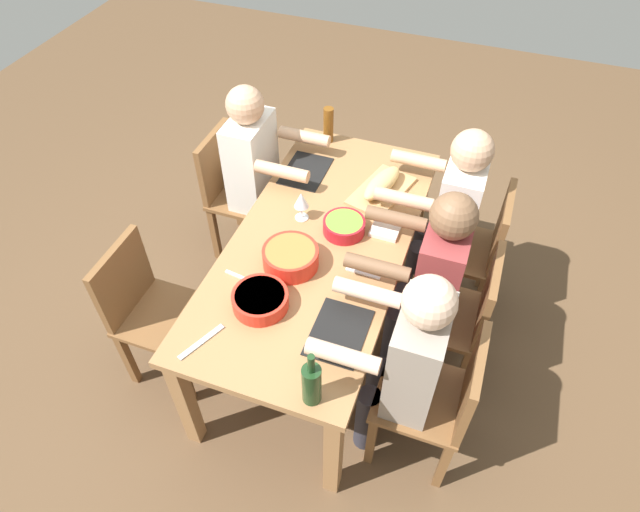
# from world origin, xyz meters

# --- Properties ---
(ground_plane) EXTENTS (8.00, 8.00, 0.00)m
(ground_plane) POSITION_xyz_m (0.00, 0.00, 0.00)
(ground_plane) COLOR brown
(dining_table) EXTENTS (1.80, 0.85, 0.74)m
(dining_table) POSITION_xyz_m (0.00, 0.00, 0.65)
(dining_table) COLOR #9E7044
(dining_table) RESTS_ON ground_plane
(chair_near_left) EXTENTS (0.40, 0.40, 0.85)m
(chair_near_left) POSITION_xyz_m (-0.49, -0.75, 0.48)
(chair_near_left) COLOR brown
(chair_near_left) RESTS_ON ground_plane
(diner_near_left) EXTENTS (0.41, 0.53, 1.20)m
(diner_near_left) POSITION_xyz_m (-0.49, -0.56, 0.70)
(diner_near_left) COLOR #2D2D38
(diner_near_left) RESTS_ON ground_plane
(chair_near_right) EXTENTS (0.40, 0.40, 0.85)m
(chair_near_right) POSITION_xyz_m (0.49, -0.75, 0.48)
(chair_near_right) COLOR brown
(chair_near_right) RESTS_ON ground_plane
(chair_far_center) EXTENTS (0.40, 0.40, 0.85)m
(chair_far_center) POSITION_xyz_m (0.00, 0.75, 0.48)
(chair_far_center) COLOR brown
(chair_far_center) RESTS_ON ground_plane
(diner_far_center) EXTENTS (0.41, 0.53, 1.20)m
(diner_far_center) POSITION_xyz_m (-0.00, 0.56, 0.70)
(diner_far_center) COLOR #2D2D38
(diner_far_center) RESTS_ON ground_plane
(chair_far_right) EXTENTS (0.40, 0.40, 0.85)m
(chair_far_right) POSITION_xyz_m (0.49, 0.75, 0.48)
(chair_far_right) COLOR brown
(chair_far_right) RESTS_ON ground_plane
(diner_far_right) EXTENTS (0.41, 0.53, 1.20)m
(diner_far_right) POSITION_xyz_m (0.49, 0.56, 0.70)
(diner_far_right) COLOR #2D2D38
(diner_far_right) RESTS_ON ground_plane
(chair_far_left) EXTENTS (0.40, 0.40, 0.85)m
(chair_far_left) POSITION_xyz_m (-0.49, 0.75, 0.48)
(chair_far_left) COLOR brown
(chair_far_left) RESTS_ON ground_plane
(diner_far_left) EXTENTS (0.41, 0.53, 1.20)m
(diner_far_left) POSITION_xyz_m (-0.49, 0.56, 0.70)
(diner_far_left) COLOR #2D2D38
(diner_far_left) RESTS_ON ground_plane
(serving_bowl_salad) EXTENTS (0.21, 0.21, 0.07)m
(serving_bowl_salad) POSITION_xyz_m (-0.10, 0.09, 0.78)
(serving_bowl_salad) COLOR #B21923
(serving_bowl_salad) RESTS_ON dining_table
(serving_bowl_fruit) EXTENTS (0.27, 0.27, 0.10)m
(serving_bowl_fruit) POSITION_xyz_m (0.20, -0.08, 0.80)
(serving_bowl_fruit) COLOR red
(serving_bowl_fruit) RESTS_ON dining_table
(serving_bowl_greens) EXTENTS (0.25, 0.25, 0.07)m
(serving_bowl_greens) POSITION_xyz_m (0.47, -0.11, 0.78)
(serving_bowl_greens) COLOR red
(serving_bowl_greens) RESTS_ON dining_table
(cutting_board) EXTENTS (0.44, 0.32, 0.02)m
(cutting_board) POSITION_xyz_m (-0.46, 0.19, 0.75)
(cutting_board) COLOR tan
(cutting_board) RESTS_ON dining_table
(bread_loaf) EXTENTS (0.34, 0.19, 0.09)m
(bread_loaf) POSITION_xyz_m (-0.46, 0.19, 0.81)
(bread_loaf) COLOR tan
(bread_loaf) RESTS_ON cutting_board
(wine_bottle) EXTENTS (0.08, 0.08, 0.29)m
(wine_bottle) POSITION_xyz_m (0.82, 0.26, 0.85)
(wine_bottle) COLOR #193819
(wine_bottle) RESTS_ON dining_table
(beer_bottle) EXTENTS (0.06, 0.06, 0.22)m
(beer_bottle) POSITION_xyz_m (-0.82, -0.24, 0.85)
(beer_bottle) COLOR brown
(beer_bottle) RESTS_ON dining_table
(wine_glass) EXTENTS (0.08, 0.08, 0.17)m
(wine_glass) POSITION_xyz_m (-0.13, -0.15, 0.86)
(wine_glass) COLOR silver
(wine_glass) RESTS_ON dining_table
(placemat_near_left) EXTENTS (0.32, 0.23, 0.01)m
(placemat_near_left) POSITION_xyz_m (-0.49, -0.26, 0.74)
(placemat_near_left) COLOR black
(placemat_near_left) RESTS_ON dining_table
(fork_near_right) EXTENTS (0.04, 0.17, 0.01)m
(fork_near_right) POSITION_xyz_m (0.35, -0.26, 0.74)
(fork_near_right) COLOR silver
(fork_near_right) RESTS_ON dining_table
(fork_far_center) EXTENTS (0.02, 0.17, 0.01)m
(fork_far_center) POSITION_xyz_m (0.14, 0.26, 0.74)
(fork_far_center) COLOR silver
(fork_far_center) RESTS_ON dining_table
(placemat_far_right) EXTENTS (0.32, 0.23, 0.01)m
(placemat_far_right) POSITION_xyz_m (0.49, 0.26, 0.74)
(placemat_far_right) COLOR black
(placemat_far_right) RESTS_ON dining_table
(carving_knife) EXTENTS (0.22, 0.12, 0.01)m
(carving_knife) POSITION_xyz_m (0.74, -0.27, 0.74)
(carving_knife) COLOR silver
(carving_knife) RESTS_ON dining_table
(napkin_stack) EXTENTS (0.14, 0.14, 0.02)m
(napkin_stack) POSITION_xyz_m (-0.18, 0.29, 0.75)
(napkin_stack) COLOR white
(napkin_stack) RESTS_ON dining_table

